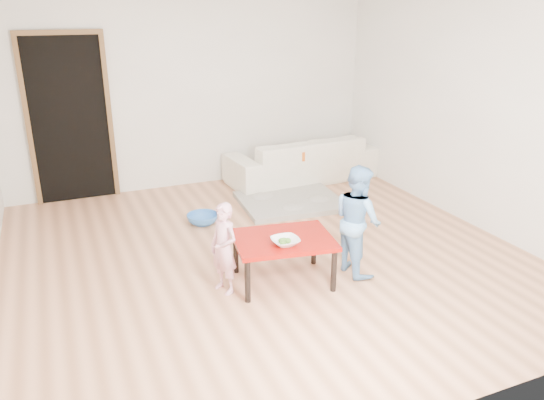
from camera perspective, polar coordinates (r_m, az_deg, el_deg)
floor at (r=5.43m, az=-0.83°, el=-5.78°), size 5.00×5.00×0.01m
back_wall at (r=7.33m, az=-8.47°, el=11.56°), size 5.00×0.02×2.60m
right_wall at (r=6.35m, az=20.74°, el=9.17°), size 0.02×5.00×2.60m
doorway at (r=7.13m, az=-20.93°, el=7.96°), size 1.02×0.08×2.11m
sofa at (r=7.61m, az=3.18°, el=4.44°), size 2.18×0.98×0.62m
cushion at (r=7.28m, az=1.42°, el=5.03°), size 0.56×0.53×0.13m
red_table at (r=4.82m, az=1.21°, el=-6.44°), size 0.96×0.78×0.43m
bowl at (r=4.58m, az=1.44°, el=-4.48°), size 0.24×0.24×0.06m
broccoli at (r=4.58m, az=1.44°, el=-4.50°), size 0.12×0.12×0.06m
child_pink at (r=4.60m, az=-5.20°, el=-5.22°), size 0.30×0.35×0.82m
child_blue at (r=4.95m, az=9.19°, el=-2.11°), size 0.41×0.52×1.04m
basin at (r=6.18m, az=-7.47°, el=-2.03°), size 0.36×0.36×0.11m
blanket at (r=6.74m, az=2.02°, el=-0.16°), size 1.33×1.14×0.06m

